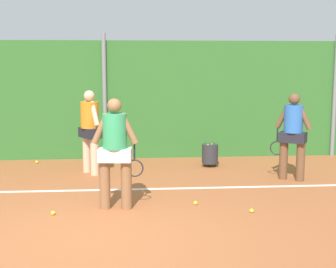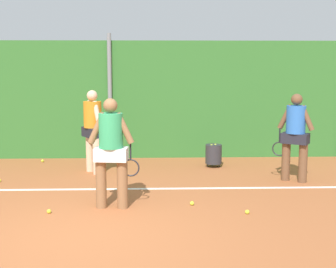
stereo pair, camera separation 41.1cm
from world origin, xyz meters
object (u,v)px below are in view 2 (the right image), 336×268
(player_backcourt_far, at_px, (93,127))
(tennis_ball_6, at_px, (247,212))
(tennis_ball_0, at_px, (43,161))
(player_foreground_near, at_px, (111,147))
(tennis_ball_7, at_px, (192,203))
(player_midcourt, at_px, (295,133))
(ball_hopper, at_px, (214,154))
(tennis_ball_2, at_px, (49,211))

(player_backcourt_far, bearing_deg, tennis_ball_6, -169.41)
(player_backcourt_far, height_order, tennis_ball_0, player_backcourt_far)
(player_foreground_near, distance_m, tennis_ball_7, 1.60)
(player_midcourt, relative_size, ball_hopper, 3.33)
(player_midcourt, bearing_deg, ball_hopper, -11.83)
(player_midcourt, distance_m, ball_hopper, 2.05)
(player_foreground_near, relative_size, tennis_ball_6, 26.54)
(tennis_ball_0, xyz_separation_m, tennis_ball_6, (4.00, -3.98, 0.00))
(tennis_ball_2, bearing_deg, tennis_ball_6, -2.39)
(tennis_ball_6, bearing_deg, player_midcourt, 57.19)
(player_foreground_near, distance_m, player_midcourt, 3.76)
(ball_hopper, distance_m, tennis_ball_6, 3.37)
(tennis_ball_0, distance_m, tennis_ball_2, 3.97)
(player_foreground_near, xyz_separation_m, player_midcourt, (3.39, 1.63, -0.03))
(player_foreground_near, relative_size, player_backcourt_far, 1.01)
(tennis_ball_6, bearing_deg, ball_hopper, 91.70)
(player_backcourt_far, distance_m, ball_hopper, 2.71)
(player_backcourt_far, bearing_deg, tennis_ball_7, -174.41)
(tennis_ball_0, bearing_deg, tennis_ball_7, -47.69)
(player_foreground_near, xyz_separation_m, player_backcourt_far, (-0.59, 2.49, -0.01))
(player_midcourt, height_order, tennis_ball_0, player_midcourt)
(player_foreground_near, xyz_separation_m, tennis_ball_6, (2.09, -0.39, -0.95))
(tennis_ball_7, bearing_deg, tennis_ball_2, -171.00)
(tennis_ball_0, bearing_deg, tennis_ball_2, -76.08)
(player_backcourt_far, relative_size, tennis_ball_2, 26.22)
(ball_hopper, relative_size, tennis_ball_7, 7.78)
(player_foreground_near, xyz_separation_m, tennis_ball_0, (-1.91, 3.60, -0.95))
(tennis_ball_0, xyz_separation_m, tennis_ball_7, (3.19, -3.50, 0.00))
(player_midcourt, distance_m, tennis_ball_0, 5.73)
(player_midcourt, distance_m, tennis_ball_7, 2.77)
(player_foreground_near, xyz_separation_m, tennis_ball_7, (1.28, 0.09, -0.95))
(player_backcourt_far, bearing_deg, tennis_ball_2, 140.19)
(tennis_ball_0, bearing_deg, player_foreground_near, -62.07)
(tennis_ball_2, relative_size, tennis_ball_7, 1.00)
(tennis_ball_0, relative_size, tennis_ball_6, 1.00)
(tennis_ball_0, relative_size, tennis_ball_7, 1.00)
(tennis_ball_0, height_order, tennis_ball_6, same)
(player_foreground_near, distance_m, tennis_ball_2, 1.37)
(player_foreground_near, xyz_separation_m, ball_hopper, (1.99, 2.97, -0.69))
(player_backcourt_far, xyz_separation_m, tennis_ball_6, (2.68, -2.88, -0.94))
(tennis_ball_2, bearing_deg, player_backcourt_far, 82.53)
(ball_hopper, xyz_separation_m, tennis_ball_6, (0.10, -3.35, -0.26))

